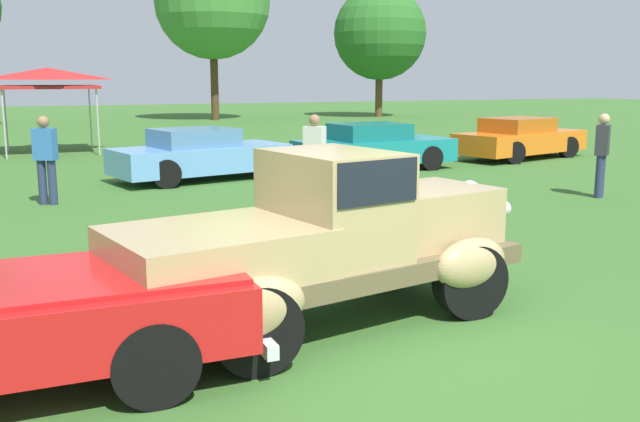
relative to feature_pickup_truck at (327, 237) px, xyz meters
name	(u,v)px	position (x,y,z in m)	size (l,w,h in m)	color
ground_plane	(370,334)	(0.24, -0.50, -0.86)	(120.00, 120.00, 0.00)	#386628
feature_pickup_truck	(327,237)	(0.00, 0.00, 0.00)	(4.37, 2.48, 1.70)	brown
show_car_skyblue	(200,155)	(1.12, 10.32, -0.26)	(4.39, 2.61, 1.22)	#669EDB
show_car_teal	(374,147)	(5.77, 10.42, -0.26)	(4.30, 2.05, 1.22)	teal
show_car_orange	(520,139)	(11.03, 11.16, -0.26)	(4.73, 2.84, 1.22)	orange
spectator_near_truck	(602,152)	(8.05, 4.79, 0.05)	(0.46, 0.44, 1.69)	#283351
spectator_between_cars	(46,157)	(-2.34, 8.14, 0.05)	(0.47, 0.40, 1.69)	#283351
spectator_by_row	(315,154)	(2.57, 6.68, 0.05)	(0.45, 0.45, 1.69)	#7F7056
canopy_tent_center_field	(47,77)	(-1.90, 18.23, 1.56)	(2.97, 2.97, 2.71)	#B7B7BC
treeline_mid_right	(212,1)	(7.49, 34.09, 5.73)	(6.45, 6.45, 9.84)	#47331E
treeline_far_right	(380,33)	(17.68, 33.47, 4.17)	(5.63, 5.63, 7.86)	brown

